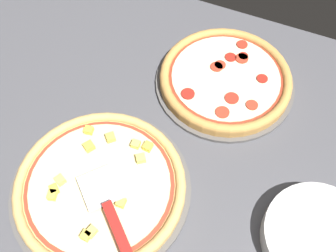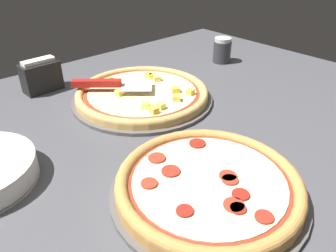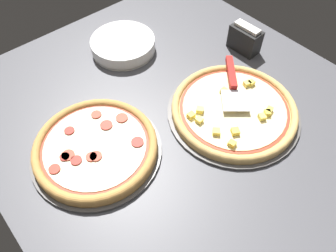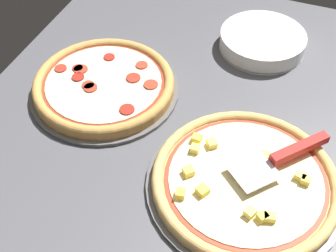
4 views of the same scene
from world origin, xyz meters
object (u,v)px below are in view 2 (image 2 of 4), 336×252
Objects in this scene: pizza_front at (142,93)px; parmesan_shaker at (222,50)px; napkin_holder at (41,76)px; serving_spatula at (105,84)px; pizza_back at (209,183)px.

parmesan_shaker is (-43.79, -5.93, 2.33)cm from pizza_front.
napkin_holder is at bearing -54.33° from pizza_front.
serving_spatula is at bearing -42.23° from pizza_front.
napkin_holder is (19.19, -26.73, 2.57)cm from pizza_front.
pizza_back is 3.78× the size of parmesan_shaker.
serving_spatula is at bearing -1.49° from parmesan_shaker.
pizza_front is 33.00cm from napkin_holder.
napkin_holder reaches higher than pizza_back.
pizza_back is 67.80cm from napkin_holder.
pizza_front is 11.22cm from serving_spatula.
parmesan_shaker is (-51.81, 1.34, -0.64)cm from serving_spatula.
pizza_front is 44.05cm from pizza_back.
pizza_front is 4.18× the size of parmesan_shaker.
serving_spatula is at bearing 119.87° from napkin_holder.
pizza_front reaches higher than pizza_back.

